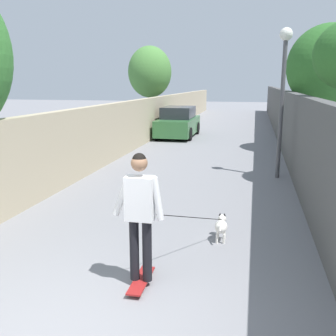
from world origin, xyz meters
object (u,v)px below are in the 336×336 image
at_px(lamp_post, 283,77).
at_px(skateboard, 141,280).
at_px(tree_left_distant, 150,72).
at_px(person_skateboarder, 140,207).
at_px(car_near, 178,123).
at_px(dog, 221,226).
at_px(tree_right_far, 328,67).

xyz_separation_m(lamp_post, skateboard, (-6.82, 2.16, -2.83)).
xyz_separation_m(tree_left_distant, person_skateboarder, (-17.50, -4.66, -2.20)).
xyz_separation_m(lamp_post, car_near, (7.95, 4.57, -2.19)).
distance_m(skateboard, car_near, 14.98).
height_order(tree_left_distant, car_near, tree_left_distant).
xyz_separation_m(person_skateboarder, dog, (1.79, -0.94, -0.86)).
relative_size(lamp_post, skateboard, 5.27).
distance_m(tree_left_distant, lamp_post, 12.68).
bearing_deg(lamp_post, person_skateboarder, 162.39).
bearing_deg(tree_left_distant, skateboard, -165.10).
xyz_separation_m(tree_right_far, tree_left_distant, (6.00, 8.74, -0.01)).
relative_size(tree_right_far, skateboard, 6.17).
bearing_deg(car_near, skateboard, -170.74).
distance_m(skateboard, dog, 2.03).
distance_m(person_skateboarder, car_near, 14.97).
relative_size(lamp_post, car_near, 1.05).
bearing_deg(lamp_post, skateboard, 162.39).
bearing_deg(car_near, tree_left_distant, 39.45).
height_order(tree_left_distant, person_skateboarder, tree_left_distant).
height_order(tree_right_far, dog, tree_right_far).
height_order(dog, car_near, car_near).
xyz_separation_m(skateboard, dog, (1.79, -0.94, 0.21)).
distance_m(tree_right_far, tree_left_distant, 10.60).
bearing_deg(skateboard, car_near, 9.26).
xyz_separation_m(person_skateboarder, car_near, (14.77, 2.41, -0.42)).
xyz_separation_m(tree_left_distant, lamp_post, (-10.68, -6.82, -0.43)).
bearing_deg(tree_left_distant, lamp_post, -147.44).
bearing_deg(lamp_post, car_near, 29.90).
bearing_deg(tree_left_distant, tree_right_far, -124.48).
height_order(skateboard, dog, dog).
xyz_separation_m(tree_right_far, skateboard, (-11.50, 4.08, -3.27)).
bearing_deg(tree_right_far, skateboard, 160.48).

